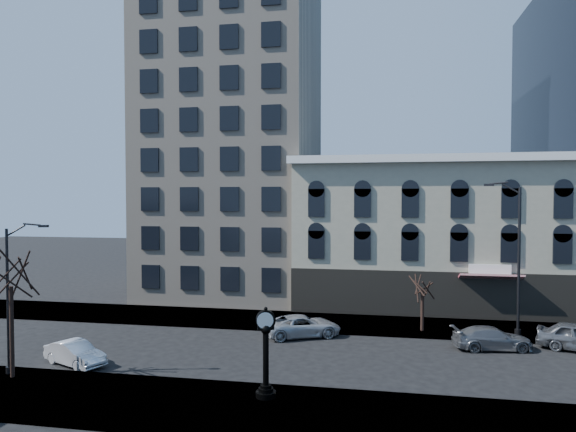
# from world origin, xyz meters

# --- Properties ---
(ground) EXTENTS (160.00, 160.00, 0.00)m
(ground) POSITION_xyz_m (0.00, 0.00, 0.00)
(ground) COLOR black
(ground) RESTS_ON ground
(sidewalk_far) EXTENTS (160.00, 6.00, 0.12)m
(sidewalk_far) POSITION_xyz_m (0.00, 8.00, 0.06)
(sidewalk_far) COLOR gray
(sidewalk_far) RESTS_ON ground
(sidewalk_near) EXTENTS (160.00, 6.00, 0.12)m
(sidewalk_near) POSITION_xyz_m (0.00, -8.00, 0.06)
(sidewalk_near) COLOR gray
(sidewalk_near) RESTS_ON ground
(cream_tower) EXTENTS (15.90, 15.40, 42.50)m
(cream_tower) POSITION_xyz_m (-6.11, 18.88, 19.32)
(cream_tower) COLOR #BDAC98
(cream_tower) RESTS_ON ground
(victorian_row) EXTENTS (22.60, 11.19, 12.50)m
(victorian_row) POSITION_xyz_m (12.00, 15.89, 6.00)
(victorian_row) COLOR #A19D85
(victorian_row) RESTS_ON ground
(street_clock) EXTENTS (0.94, 0.94, 4.14)m
(street_clock) POSITION_xyz_m (2.94, -6.68, 1.99)
(street_clock) COLOR black
(street_clock) RESTS_ON sidewalk_near
(street_lamp_near) EXTENTS (2.04, 0.60, 7.93)m
(street_lamp_near) POSITION_xyz_m (-10.26, -5.89, 6.10)
(street_lamp_near) COLOR black
(street_lamp_near) RESTS_ON sidewalk_near
(street_lamp_far) EXTENTS (2.58, 1.12, 10.34)m
(street_lamp_far) POSITION_xyz_m (16.20, 6.64, 7.92)
(street_lamp_far) COLOR black
(street_lamp_far) RESTS_ON sidewalk_far
(bare_tree_near) EXTENTS (4.33, 4.33, 7.43)m
(bare_tree_near) POSITION_xyz_m (-10.29, -6.43, 5.74)
(bare_tree_near) COLOR black
(bare_tree_near) RESTS_ON sidewalk_near
(bare_tree_far) EXTENTS (2.61, 2.61, 4.49)m
(bare_tree_far) POSITION_xyz_m (10.84, 6.74, 3.50)
(bare_tree_far) COLOR black
(bare_tree_far) RESTS_ON sidewalk_far
(car_near_b) EXTENTS (4.16, 2.83, 1.30)m
(car_near_b) POSITION_xyz_m (-8.46, -3.85, 0.65)
(car_near_b) COLOR silver
(car_near_b) RESTS_ON ground
(car_far_a) EXTENTS (5.60, 4.26, 1.41)m
(car_far_a) POSITION_xyz_m (2.95, 4.18, 0.71)
(car_far_a) COLOR #A5A8AD
(car_far_a) RESTS_ON ground
(car_far_b) EXTENTS (4.93, 2.64, 1.36)m
(car_far_b) POSITION_xyz_m (14.70, 3.37, 0.68)
(car_far_b) COLOR #595B60
(car_far_b) RESTS_ON ground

